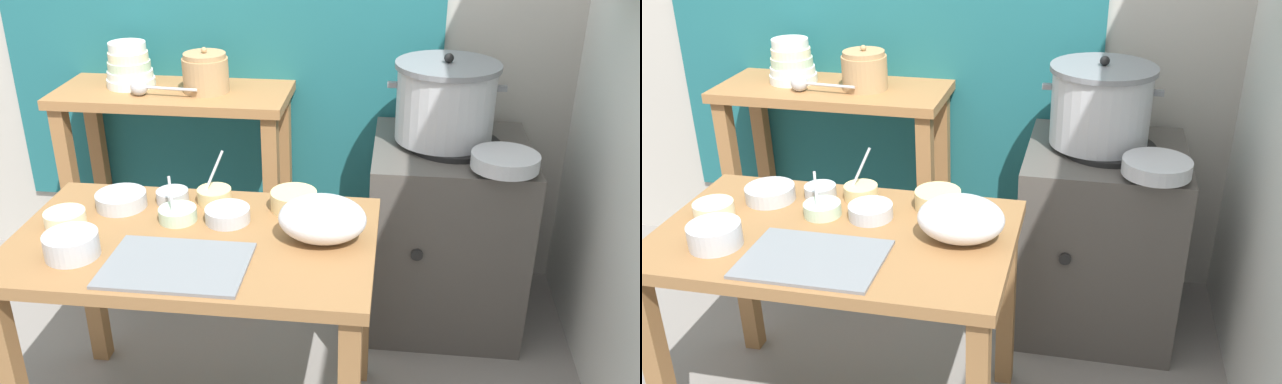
% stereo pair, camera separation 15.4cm
% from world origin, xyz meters
% --- Properties ---
extents(prep_table, '(1.10, 0.66, 0.72)m').
position_xyz_m(prep_table, '(0.03, -0.04, 0.61)').
color(prep_table, olive).
rests_on(prep_table, ground).
extents(back_shelf_table, '(0.96, 0.40, 0.90)m').
position_xyz_m(back_shelf_table, '(-0.30, 0.83, 0.68)').
color(back_shelf_table, '#9E6B3D').
rests_on(back_shelf_table, ground).
extents(stove_block, '(0.60, 0.61, 0.78)m').
position_xyz_m(stove_block, '(0.84, 0.70, 0.38)').
color(stove_block, '#4C4742').
rests_on(stove_block, ground).
extents(steamer_pot, '(0.44, 0.39, 0.33)m').
position_xyz_m(steamer_pot, '(0.80, 0.72, 0.93)').
color(steamer_pot, '#B7BABF').
rests_on(steamer_pot, stove_block).
extents(clay_pot, '(0.18, 0.18, 0.18)m').
position_xyz_m(clay_pot, '(-0.15, 0.83, 0.98)').
color(clay_pot, tan).
rests_on(clay_pot, back_shelf_table).
extents(bowl_stack_enamel, '(0.20, 0.20, 0.18)m').
position_xyz_m(bowl_stack_enamel, '(-0.48, 0.87, 0.98)').
color(bowl_stack_enamel, silver).
rests_on(bowl_stack_enamel, back_shelf_table).
extents(ladle, '(0.28, 0.07, 0.07)m').
position_xyz_m(ladle, '(-0.39, 0.74, 0.94)').
color(ladle, '#B7BABF').
rests_on(ladle, back_shelf_table).
extents(serving_tray, '(0.40, 0.28, 0.01)m').
position_xyz_m(serving_tray, '(0.03, -0.21, 0.72)').
color(serving_tray, slate).
rests_on(serving_tray, prep_table).
extents(plastic_bag, '(0.26, 0.20, 0.14)m').
position_xyz_m(plastic_bag, '(0.42, -0.01, 0.79)').
color(plastic_bag, white).
rests_on(plastic_bag, prep_table).
extents(wide_pan, '(0.24, 0.24, 0.05)m').
position_xyz_m(wide_pan, '(1.00, 0.46, 0.81)').
color(wide_pan, '#B7BABF').
rests_on(wide_pan, stove_block).
extents(prep_bowl_0, '(0.15, 0.15, 0.06)m').
position_xyz_m(prep_bowl_0, '(0.31, 0.18, 0.75)').
color(prep_bowl_0, '#E5C684').
rests_on(prep_bowl_0, prep_table).
extents(prep_bowl_1, '(0.16, 0.16, 0.05)m').
position_xyz_m(prep_bowl_1, '(-0.26, 0.13, 0.75)').
color(prep_bowl_1, '#B7BABF').
rests_on(prep_bowl_1, prep_table).
extents(prep_bowl_2, '(0.12, 0.12, 0.14)m').
position_xyz_m(prep_bowl_2, '(-0.05, 0.06, 0.74)').
color(prep_bowl_2, '#B7D1AD').
rests_on(prep_bowl_2, prep_table).
extents(prep_bowl_3, '(0.16, 0.16, 0.07)m').
position_xyz_m(prep_bowl_3, '(-0.28, -0.19, 0.76)').
color(prep_bowl_3, '#B7BABF').
rests_on(prep_bowl_3, prep_table).
extents(prep_bowl_4, '(0.11, 0.11, 0.04)m').
position_xyz_m(prep_bowl_4, '(-0.10, 0.19, 0.74)').
color(prep_bowl_4, '#B7BABF').
rests_on(prep_bowl_4, prep_table).
extents(prep_bowl_5, '(0.14, 0.14, 0.04)m').
position_xyz_m(prep_bowl_5, '(0.11, 0.07, 0.74)').
color(prep_bowl_5, '#B7BABF').
rests_on(prep_bowl_5, prep_table).
extents(prep_bowl_6, '(0.11, 0.11, 0.17)m').
position_xyz_m(prep_bowl_6, '(0.04, 0.20, 0.75)').
color(prep_bowl_6, '#E5C684').
rests_on(prep_bowl_6, prep_table).
extents(prep_bowl_7, '(0.13, 0.13, 0.05)m').
position_xyz_m(prep_bowl_7, '(-0.38, -0.02, 0.75)').
color(prep_bowl_7, beige).
rests_on(prep_bowl_7, prep_table).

